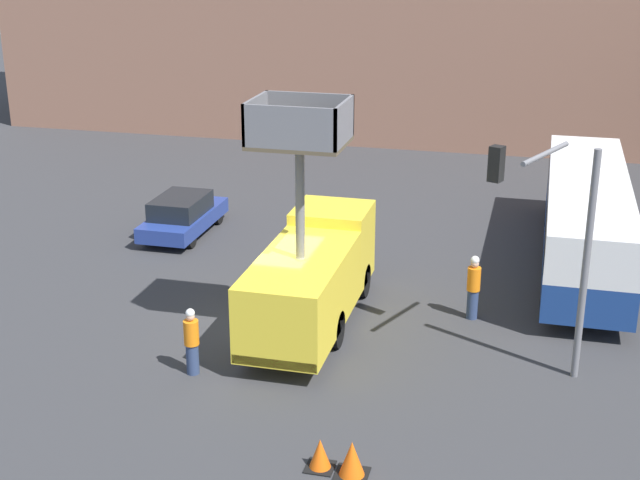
{
  "coord_description": "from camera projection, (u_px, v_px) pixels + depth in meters",
  "views": [
    {
      "loc": [
        6.97,
        -21.54,
        10.73
      ],
      "look_at": [
        1.06,
        1.52,
        2.24
      ],
      "focal_mm": 50.0,
      "sensor_mm": 36.0,
      "label": 1
    }
  ],
  "objects": [
    {
      "name": "parked_car_curbside",
      "position": [
        183.0,
        215.0,
        32.29
      ],
      "size": [
        1.85,
        4.38,
        1.47
      ],
      "color": "navy",
      "rests_on": "ground_plane"
    },
    {
      "name": "road_worker_near_truck",
      "position": [
        192.0,
        342.0,
        22.2
      ],
      "size": [
        0.38,
        0.38,
        1.78
      ],
      "rotation": [
        0.0,
        0.0,
        1.96
      ],
      "color": "navy",
      "rests_on": "ground_plane"
    },
    {
      "name": "city_bus",
      "position": [
        586.0,
        214.0,
        29.05
      ],
      "size": [
        2.53,
        12.22,
        2.97
      ],
      "rotation": [
        0.0,
        0.0,
        1.66
      ],
      "color": "navy",
      "rests_on": "ground_plane"
    },
    {
      "name": "road_worker_directing",
      "position": [
        473.0,
        287.0,
        25.31
      ],
      "size": [
        0.38,
        0.38,
        1.91
      ],
      "rotation": [
        0.0,
        0.0,
        1.5
      ],
      "color": "navy",
      "rests_on": "ground_plane"
    },
    {
      "name": "ground_plane",
      "position": [
        270.0,
        330.0,
        24.89
      ],
      "size": [
        120.0,
        120.0,
        0.0
      ],
      "primitive_type": "plane",
      "color": "#333335"
    },
    {
      "name": "traffic_light_pole",
      "position": [
        553.0,
        221.0,
        21.57
      ],
      "size": [
        2.62,
        2.37,
        5.85
      ],
      "color": "slate",
      "rests_on": "ground_plane"
    },
    {
      "name": "traffic_cone_near_truck",
      "position": [
        320.0,
        454.0,
        18.49
      ],
      "size": [
        0.59,
        0.59,
        0.68
      ],
      "color": "black",
      "rests_on": "ground_plane"
    },
    {
      "name": "traffic_cone_mid_road",
      "position": [
        352.0,
        460.0,
        18.21
      ],
      "size": [
        0.69,
        0.69,
        0.79
      ],
      "color": "black",
      "rests_on": "ground_plane"
    },
    {
      "name": "utility_truck",
      "position": [
        312.0,
        272.0,
        24.64
      ],
      "size": [
        2.36,
        7.1,
        6.64
      ],
      "color": "yellow",
      "rests_on": "ground_plane"
    }
  ]
}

